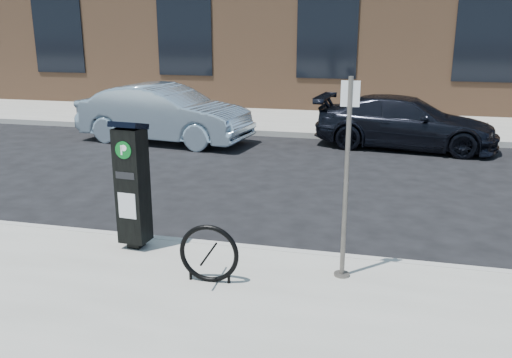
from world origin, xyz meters
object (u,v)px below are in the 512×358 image
(parking_kiosk, at_px, (132,184))
(sign_pole, at_px, (346,182))
(car_dark, at_px, (405,122))
(car_silver, at_px, (164,114))
(bike_rack, at_px, (209,254))

(parking_kiosk, xyz_separation_m, sign_pole, (2.74, -0.22, 0.28))
(sign_pole, relative_size, car_dark, 0.52)
(car_dark, bearing_deg, car_silver, 103.83)
(parking_kiosk, xyz_separation_m, car_silver, (-2.55, 6.99, -0.27))
(sign_pole, distance_m, car_dark, 8.06)
(parking_kiosk, height_order, car_dark, parking_kiosk)
(parking_kiosk, bearing_deg, car_dark, 70.31)
(bike_rack, bearing_deg, sign_pole, 17.35)
(car_silver, bearing_deg, bike_rack, -146.00)
(parking_kiosk, relative_size, sign_pole, 0.74)
(parking_kiosk, xyz_separation_m, bike_rack, (1.27, -0.73, -0.53))
(bike_rack, xyz_separation_m, car_dark, (2.30, 8.50, 0.15))
(bike_rack, height_order, car_silver, car_silver)
(sign_pole, height_order, bike_rack, sign_pole)
(parking_kiosk, distance_m, sign_pole, 2.76)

